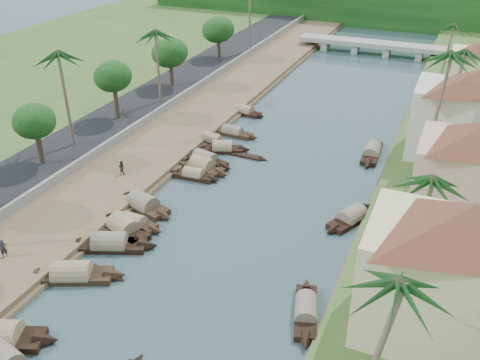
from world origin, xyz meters
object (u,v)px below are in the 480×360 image
at_px(bridge, 372,45).
at_px(sampan_1, 0,338).
at_px(building_near, 460,272).
at_px(person_near, 3,249).
at_px(sampan_0, 3,359).

relative_size(bridge, sampan_1, 3.21).
height_order(building_near, person_near, building_near).
height_order(bridge, person_near, person_near).
bearing_deg(bridge, building_near, -75.61).
xyz_separation_m(sampan_1, person_near, (-6.17, 7.02, 1.21)).
distance_m(bridge, sampan_1, 86.29).
relative_size(building_near, person_near, 8.92).
distance_m(sampan_0, sampan_1, 2.21).
xyz_separation_m(bridge, building_near, (18.99, -74.00, 4.66)).
bearing_deg(bridge, sampan_1, -96.33).
height_order(building_near, sampan_1, building_near).
xyz_separation_m(building_near, sampan_1, (-28.51, -11.75, -5.96)).
bearing_deg(bridge, sampan_0, -95.14).
relative_size(building_near, sampan_0, 1.78).
bearing_deg(person_near, sampan_1, -112.99).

